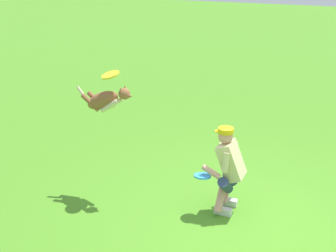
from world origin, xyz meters
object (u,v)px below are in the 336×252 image
(person, at_px, (228,167))
(dog, at_px, (106,100))
(frisbee_flying, at_px, (110,75))
(frisbee_held, at_px, (202,176))

(person, xyz_separation_m, dog, (1.86, 0.20, 0.84))
(frisbee_flying, distance_m, frisbee_held, 1.96)
(person, xyz_separation_m, frisbee_held, (0.31, 0.23, -0.09))
(frisbee_flying, xyz_separation_m, frisbee_held, (-1.44, 0.02, -1.33))
(dog, bearing_deg, frisbee_flying, -2.97)
(dog, distance_m, frisbee_flying, 0.42)
(dog, bearing_deg, person, 10.19)
(person, relative_size, dog, 1.31)
(dog, relative_size, frisbee_held, 3.98)
(frisbee_flying, bearing_deg, dog, -6.88)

